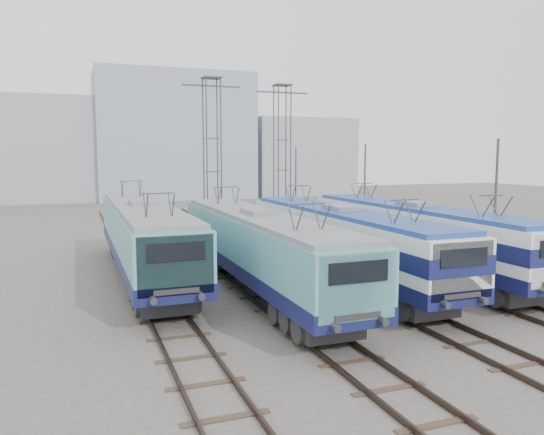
{
  "coord_description": "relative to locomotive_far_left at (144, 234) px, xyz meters",
  "views": [
    {
      "loc": [
        -9.89,
        -17.56,
        6.21
      ],
      "look_at": [
        -0.74,
        7.0,
        3.15
      ],
      "focal_mm": 35.0,
      "sensor_mm": 36.0,
      "label": 1
    }
  ],
  "objects": [
    {
      "name": "building_center",
      "position": [
        10.75,
        52.7,
        6.7
      ],
      "size": [
        22.0,
        14.0,
        18.0
      ],
      "primitive_type": "cube",
      "color": "#8C99AF",
      "rests_on": "ground"
    },
    {
      "name": "mast_mid",
      "position": [
        15.35,
        4.7,
        1.2
      ],
      "size": [
        0.12,
        0.12,
        7.0
      ],
      "primitive_type": "cylinder",
      "color": "#3F4247",
      "rests_on": "ground"
    },
    {
      "name": "locomotive_far_left",
      "position": [
        0.0,
        0.0,
        0.0
      ],
      "size": [
        2.93,
        18.5,
        3.48
      ],
      "color": "#131748",
      "rests_on": "ground"
    },
    {
      "name": "locomotive_far_right",
      "position": [
        13.5,
        -3.84,
        -0.03
      ],
      "size": [
        2.81,
        17.77,
        3.34
      ],
      "color": "#131748",
      "rests_on": "ground"
    },
    {
      "name": "catenary_tower_west",
      "position": [
        6.75,
        12.7,
        4.34
      ],
      "size": [
        4.5,
        1.2,
        12.0
      ],
      "color": "#3F4247",
      "rests_on": "ground"
    },
    {
      "name": "building_west",
      "position": [
        -7.25,
        52.7,
        4.7
      ],
      "size": [
        18.0,
        12.0,
        14.0
      ],
      "primitive_type": "cube",
      "color": "#9399A3",
      "rests_on": "ground"
    },
    {
      "name": "mast_rear",
      "position": [
        15.35,
        16.7,
        1.2
      ],
      "size": [
        0.12,
        0.12,
        7.0
      ],
      "primitive_type": "cylinder",
      "color": "#3F4247",
      "rests_on": "ground"
    },
    {
      "name": "ground",
      "position": [
        6.75,
        -9.3,
        -2.3
      ],
      "size": [
        160.0,
        160.0,
        0.0
      ],
      "primitive_type": "plane",
      "color": "#514C47"
    },
    {
      "name": "locomotive_center_right",
      "position": [
        9.0,
        -4.1,
        -0.05
      ],
      "size": [
        2.78,
        17.6,
        3.31
      ],
      "color": "#131748",
      "rests_on": "ground"
    },
    {
      "name": "building_east",
      "position": [
        30.75,
        52.7,
        3.7
      ],
      "size": [
        16.0,
        12.0,
        12.0
      ],
      "primitive_type": "cube",
      "color": "#9399A3",
      "rests_on": "ground"
    },
    {
      "name": "locomotive_center_left",
      "position": [
        4.5,
        -4.9,
        -0.08
      ],
      "size": [
        2.82,
        17.78,
        3.35
      ],
      "color": "#131748",
      "rests_on": "ground"
    },
    {
      "name": "catenary_tower_east",
      "position": [
        13.25,
        14.7,
        4.34
      ],
      "size": [
        4.5,
        1.2,
        12.0
      ],
      "color": "#3F4247",
      "rests_on": "ground"
    },
    {
      "name": "platform",
      "position": [
        16.95,
        -1.3,
        -2.15
      ],
      "size": [
        4.0,
        70.0,
        0.3
      ],
      "primitive_type": "cube",
      "color": "#9E9E99",
      "rests_on": "ground"
    },
    {
      "name": "mast_front",
      "position": [
        15.35,
        -7.3,
        1.2
      ],
      "size": [
        0.12,
        0.12,
        7.0
      ],
      "primitive_type": "cylinder",
      "color": "#3F4247",
      "rests_on": "ground"
    }
  ]
}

